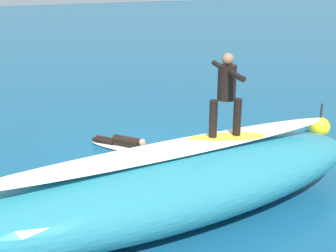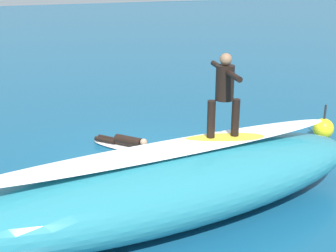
{
  "view_description": "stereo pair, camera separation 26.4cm",
  "coord_description": "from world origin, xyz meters",
  "px_view_note": "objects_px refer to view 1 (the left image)",
  "views": [
    {
      "loc": [
        4.44,
        9.7,
        4.52
      ],
      "look_at": [
        -0.13,
        1.06,
        1.18
      ],
      "focal_mm": 48.15,
      "sensor_mm": 36.0,
      "label": 1
    },
    {
      "loc": [
        4.2,
        9.82,
        4.52
      ],
      "look_at": [
        -0.13,
        1.06,
        1.18
      ],
      "focal_mm": 48.15,
      "sensor_mm": 36.0,
      "label": 2
    }
  ],
  "objects_px": {
    "surfboard_paddling": "(127,148)",
    "buoy_marker": "(320,127)",
    "surfer_riding": "(227,89)",
    "surfer_paddling": "(123,141)",
    "surfboard_riding": "(224,138)"
  },
  "relations": [
    {
      "from": "surfer_riding",
      "to": "surfboard_paddling",
      "type": "distance_m",
      "value": 4.46
    },
    {
      "from": "surfer_riding",
      "to": "surfer_paddling",
      "type": "height_order",
      "value": "surfer_riding"
    },
    {
      "from": "surfboard_riding",
      "to": "surfer_riding",
      "type": "distance_m",
      "value": 0.99
    },
    {
      "from": "surfboard_paddling",
      "to": "surfer_riding",
      "type": "bearing_deg",
      "value": -26.94
    },
    {
      "from": "surfboard_paddling",
      "to": "buoy_marker",
      "type": "bearing_deg",
      "value": 37.2
    },
    {
      "from": "surfer_riding",
      "to": "surfer_paddling",
      "type": "bearing_deg",
      "value": -66.36
    },
    {
      "from": "surfer_riding",
      "to": "buoy_marker",
      "type": "distance_m",
      "value": 5.62
    },
    {
      "from": "buoy_marker",
      "to": "surfboard_paddling",
      "type": "bearing_deg",
      "value": -17.66
    },
    {
      "from": "surfboard_riding",
      "to": "surfer_riding",
      "type": "height_order",
      "value": "surfer_riding"
    },
    {
      "from": "surfer_riding",
      "to": "surfer_paddling",
      "type": "xyz_separation_m",
      "value": [
        0.61,
        -3.82,
        -2.24
      ]
    },
    {
      "from": "surfer_riding",
      "to": "buoy_marker",
      "type": "height_order",
      "value": "surfer_riding"
    },
    {
      "from": "surfboard_paddling",
      "to": "buoy_marker",
      "type": "height_order",
      "value": "buoy_marker"
    },
    {
      "from": "buoy_marker",
      "to": "surfboard_riding",
      "type": "bearing_deg",
      "value": 23.03
    },
    {
      "from": "surfboard_riding",
      "to": "surfer_paddling",
      "type": "height_order",
      "value": "surfboard_riding"
    },
    {
      "from": "surfboard_paddling",
      "to": "buoy_marker",
      "type": "relative_size",
      "value": 2.28
    }
  ]
}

